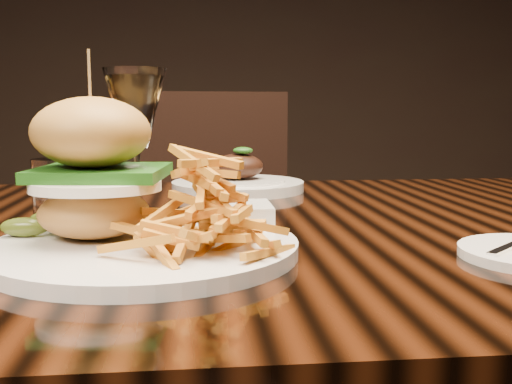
{
  "coord_description": "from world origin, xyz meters",
  "views": [
    {
      "loc": [
        -0.08,
        -0.79,
        0.9
      ],
      "look_at": [
        -0.02,
        -0.13,
        0.81
      ],
      "focal_mm": 42.0,
      "sensor_mm": 36.0,
      "label": 1
    }
  ],
  "objects": [
    {
      "name": "water_tumbler",
      "position": [
        -0.27,
        0.02,
        0.79
      ],
      "size": [
        0.06,
        0.06,
        0.09
      ],
      "primitive_type": "cylinder",
      "color": "white",
      "rests_on": "dining_table"
    },
    {
      "name": "dining_table",
      "position": [
        0.0,
        0.0,
        0.67
      ],
      "size": [
        1.6,
        0.9,
        0.75
      ],
      "color": "black",
      "rests_on": "ground"
    },
    {
      "name": "far_dish",
      "position": [
        -0.0,
        0.31,
        0.77
      ],
      "size": [
        0.24,
        0.24,
        0.08
      ],
      "rotation": [
        0.0,
        0.0,
        -0.15
      ],
      "color": "silver",
      "rests_on": "dining_table"
    },
    {
      "name": "wine_glass",
      "position": [
        -0.15,
        -0.08,
        0.89
      ],
      "size": [
        0.07,
        0.07,
        0.2
      ],
      "color": "white",
      "rests_on": "dining_table"
    },
    {
      "name": "ramekin",
      "position": [
        -0.03,
        -0.08,
        0.77
      ],
      "size": [
        0.08,
        0.08,
        0.04
      ],
      "primitive_type": "cube",
      "rotation": [
        0.0,
        0.0,
        -0.0
      ],
      "color": "silver",
      "rests_on": "dining_table"
    },
    {
      "name": "burger_plate",
      "position": [
        -0.14,
        -0.17,
        0.81
      ],
      "size": [
        0.32,
        0.32,
        0.21
      ],
      "rotation": [
        0.0,
        0.0,
        -0.33
      ],
      "color": "silver",
      "rests_on": "dining_table"
    },
    {
      "name": "chair_far",
      "position": [
        -0.02,
        0.89,
        0.54
      ],
      "size": [
        0.5,
        0.5,
        0.95
      ],
      "rotation": [
        0.0,
        0.0,
        0.09
      ],
      "color": "black",
      "rests_on": "ground"
    }
  ]
}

